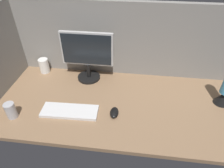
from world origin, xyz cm
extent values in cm
cube|color=#8C6B4C|center=(0.00, 0.00, -1.50)|extent=(180.00, 80.00, 3.00)
cube|color=gray|center=(0.00, 37.50, 28.91)|extent=(180.00, 5.00, 57.81)
cylinder|color=black|center=(-27.90, 24.50, 0.90)|extent=(18.00, 18.00, 1.80)
cylinder|color=black|center=(-27.90, 24.50, 7.30)|extent=(3.20, 3.20, 11.00)
cube|color=#B7B7B7|center=(-27.90, 25.50, 25.87)|extent=(39.20, 2.40, 26.15)
cube|color=black|center=(-27.90, 24.10, 25.87)|extent=(36.80, 0.60, 23.75)
cube|color=silver|center=(-32.05, -15.07, 1.00)|extent=(37.45, 14.34, 2.00)
ellipsoid|color=black|center=(-2.75, -13.31, 1.70)|extent=(5.65, 9.63, 3.40)
cylinder|color=white|center=(-66.74, 28.90, 5.97)|extent=(7.87, 7.87, 11.95)
cylinder|color=#B2B2B7|center=(-67.32, -23.25, 5.39)|extent=(6.51, 6.51, 10.78)
cone|color=black|center=(69.48, 6.97, 4.69)|extent=(10.31, 10.31, 9.38)
camera|label=1|loc=(7.16, -103.29, 94.91)|focal=31.83mm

